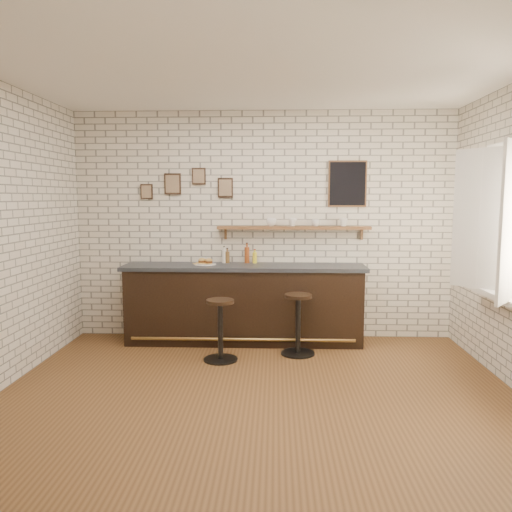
% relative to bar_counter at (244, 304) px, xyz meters
% --- Properties ---
extents(ground, '(5.00, 5.00, 0.00)m').
position_rel_bar_counter_xyz_m(ground, '(0.24, -1.70, -0.51)').
color(ground, brown).
rests_on(ground, ground).
extents(bar_counter, '(3.10, 0.65, 1.01)m').
position_rel_bar_counter_xyz_m(bar_counter, '(0.00, 0.00, 0.00)').
color(bar_counter, black).
rests_on(bar_counter, ground).
extents(sandwich_plate, '(0.28, 0.28, 0.01)m').
position_rel_bar_counter_xyz_m(sandwich_plate, '(-0.51, 0.03, 0.51)').
color(sandwich_plate, white).
rests_on(sandwich_plate, bar_counter).
extents(ciabatta_sandwich, '(0.23, 0.17, 0.07)m').
position_rel_bar_counter_xyz_m(ciabatta_sandwich, '(-0.50, 0.03, 0.55)').
color(ciabatta_sandwich, tan).
rests_on(ciabatta_sandwich, sandwich_plate).
extents(potato_chips, '(0.26, 0.18, 0.00)m').
position_rel_bar_counter_xyz_m(potato_chips, '(-0.53, 0.02, 0.52)').
color(potato_chips, gold).
rests_on(potato_chips, sandwich_plate).
extents(bitters_bottle_brown, '(0.06, 0.06, 0.20)m').
position_rel_bar_counter_xyz_m(bitters_bottle_brown, '(-0.23, 0.20, 0.58)').
color(bitters_bottle_brown, brown).
rests_on(bitters_bottle_brown, bar_counter).
extents(bitters_bottle_white, '(0.06, 0.06, 0.22)m').
position_rel_bar_counter_xyz_m(bitters_bottle_white, '(-0.27, 0.20, 0.59)').
color(bitters_bottle_white, silver).
rests_on(bitters_bottle_white, bar_counter).
extents(bitters_bottle_amber, '(0.07, 0.07, 0.27)m').
position_rel_bar_counter_xyz_m(bitters_bottle_amber, '(0.03, 0.20, 0.61)').
color(bitters_bottle_amber, '#8E3D16').
rests_on(bitters_bottle_amber, bar_counter).
extents(condiment_bottle_yellow, '(0.06, 0.06, 0.18)m').
position_rel_bar_counter_xyz_m(condiment_bottle_yellow, '(0.13, 0.20, 0.58)').
color(condiment_bottle_yellow, yellow).
rests_on(condiment_bottle_yellow, bar_counter).
extents(bar_stool_left, '(0.40, 0.40, 0.71)m').
position_rel_bar_counter_xyz_m(bar_stool_left, '(-0.22, -0.76, -0.12)').
color(bar_stool_left, black).
rests_on(bar_stool_left, ground).
extents(bar_stool_right, '(0.41, 0.41, 0.73)m').
position_rel_bar_counter_xyz_m(bar_stool_right, '(0.68, -0.50, -0.11)').
color(bar_stool_right, black).
rests_on(bar_stool_right, ground).
extents(wall_shelf, '(2.00, 0.18, 0.18)m').
position_rel_bar_counter_xyz_m(wall_shelf, '(0.64, 0.20, 0.97)').
color(wall_shelf, brown).
rests_on(wall_shelf, ground).
extents(shelf_cup_a, '(0.14, 0.14, 0.10)m').
position_rel_bar_counter_xyz_m(shelf_cup_a, '(0.35, 0.20, 1.05)').
color(shelf_cup_a, white).
rests_on(shelf_cup_a, wall_shelf).
extents(shelf_cup_b, '(0.14, 0.14, 0.10)m').
position_rel_bar_counter_xyz_m(shelf_cup_b, '(0.63, 0.20, 1.05)').
color(shelf_cup_b, white).
rests_on(shelf_cup_b, wall_shelf).
extents(shelf_cup_c, '(0.13, 0.13, 0.09)m').
position_rel_bar_counter_xyz_m(shelf_cup_c, '(0.93, 0.20, 1.04)').
color(shelf_cup_c, white).
rests_on(shelf_cup_c, wall_shelf).
extents(shelf_cup_d, '(0.14, 0.14, 0.10)m').
position_rel_bar_counter_xyz_m(shelf_cup_d, '(1.29, 0.20, 1.05)').
color(shelf_cup_d, white).
rests_on(shelf_cup_d, wall_shelf).
extents(back_wall_decor, '(2.96, 0.02, 0.56)m').
position_rel_bar_counter_xyz_m(back_wall_decor, '(0.47, 0.28, 1.54)').
color(back_wall_decor, black).
rests_on(back_wall_decor, ground).
extents(window_sill, '(0.20, 1.35, 0.06)m').
position_rel_bar_counter_xyz_m(window_sill, '(2.64, -1.40, 0.39)').
color(window_sill, white).
rests_on(window_sill, ground).
extents(casement_window, '(0.40, 1.30, 1.56)m').
position_rel_bar_counter_xyz_m(casement_window, '(2.60, -1.40, 1.14)').
color(casement_window, white).
rests_on(casement_window, ground).
extents(book_lower, '(0.17, 0.22, 0.02)m').
position_rel_bar_counter_xyz_m(book_lower, '(2.62, -1.42, 0.43)').
color(book_lower, tan).
rests_on(book_lower, window_sill).
extents(book_upper, '(0.24, 0.27, 0.02)m').
position_rel_bar_counter_xyz_m(book_upper, '(2.62, -1.40, 0.45)').
color(book_upper, tan).
rests_on(book_upper, book_lower).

